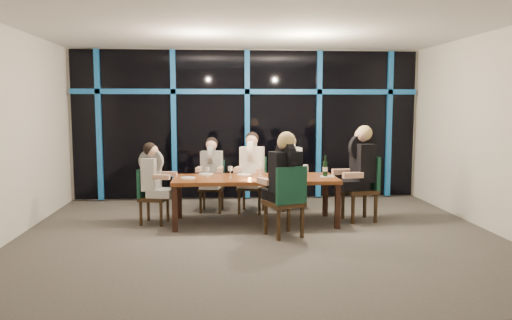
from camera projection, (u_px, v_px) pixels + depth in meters
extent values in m
plane|color=#56514C|center=(259.00, 236.00, 7.25)|extent=(7.00, 7.00, 0.00)
cube|color=white|center=(247.00, 125.00, 10.06)|extent=(7.00, 0.04, 3.00)
cube|color=white|center=(290.00, 154.00, 4.11)|extent=(7.00, 0.04, 3.00)
cube|color=white|center=(4.00, 134.00, 6.81)|extent=(0.04, 6.00, 3.00)
cube|color=white|center=(495.00, 132.00, 7.35)|extent=(0.04, 6.00, 3.00)
cube|color=white|center=(259.00, 25.00, 6.92)|extent=(7.00, 6.00, 0.04)
cube|color=black|center=(247.00, 125.00, 10.00)|extent=(6.86, 0.04, 2.94)
cube|color=#165CAB|center=(99.00, 125.00, 9.72)|extent=(0.10, 0.10, 2.94)
cube|color=#165CAB|center=(174.00, 125.00, 9.83)|extent=(0.10, 0.10, 2.94)
cube|color=#165CAB|center=(247.00, 125.00, 9.95)|extent=(0.10, 0.10, 2.94)
cube|color=#165CAB|center=(319.00, 125.00, 10.06)|extent=(0.10, 0.10, 2.94)
cube|color=#165CAB|center=(389.00, 125.00, 10.17)|extent=(0.10, 0.10, 2.94)
cube|color=#165CAB|center=(247.00, 92.00, 9.87)|extent=(6.86, 0.10, 0.10)
cube|color=#FF2D14|center=(299.00, 93.00, 10.32)|extent=(0.60, 0.05, 0.35)
cube|color=brown|center=(255.00, 179.00, 7.96)|extent=(2.60, 1.00, 0.06)
cube|color=black|center=(175.00, 209.00, 7.47)|extent=(0.08, 0.08, 0.69)
cube|color=black|center=(338.00, 207.00, 7.66)|extent=(0.08, 0.08, 0.69)
cube|color=black|center=(179.00, 198.00, 8.34)|extent=(0.08, 0.08, 0.69)
cube|color=black|center=(325.00, 196.00, 8.53)|extent=(0.08, 0.08, 0.69)
cube|color=#321F10|center=(212.00, 188.00, 8.86)|extent=(0.48, 0.48, 0.06)
cube|color=#174A34|center=(213.00, 173.00, 9.02)|extent=(0.42, 0.11, 0.47)
cube|color=#321F10|center=(201.00, 203.00, 8.74)|extent=(0.04, 0.04, 0.39)
cube|color=#321F10|center=(220.00, 203.00, 8.71)|extent=(0.04, 0.04, 0.39)
cube|color=#321F10|center=(204.00, 199.00, 9.07)|extent=(0.04, 0.04, 0.39)
cube|color=#321F10|center=(222.00, 199.00, 9.04)|extent=(0.04, 0.04, 0.39)
cube|color=#321F10|center=(251.00, 187.00, 8.80)|extent=(0.56, 0.56, 0.06)
cube|color=#174A34|center=(254.00, 171.00, 8.97)|extent=(0.45, 0.18, 0.50)
cube|color=#321F10|center=(239.00, 202.00, 8.69)|extent=(0.05, 0.05, 0.42)
cube|color=#321F10|center=(259.00, 203.00, 8.62)|extent=(0.05, 0.05, 0.42)
cube|color=#321F10|center=(244.00, 198.00, 9.04)|extent=(0.05, 0.05, 0.42)
cube|color=#321F10|center=(263.00, 199.00, 8.97)|extent=(0.05, 0.05, 0.42)
cube|color=#321F10|center=(290.00, 186.00, 9.02)|extent=(0.49, 0.49, 0.06)
cube|color=#174A34|center=(288.00, 170.00, 9.18)|extent=(0.44, 0.10, 0.49)
cube|color=#321F10|center=(283.00, 201.00, 8.84)|extent=(0.04, 0.04, 0.41)
cube|color=#321F10|center=(302.00, 200.00, 8.91)|extent=(0.04, 0.04, 0.41)
cube|color=#321F10|center=(279.00, 197.00, 9.19)|extent=(0.04, 0.04, 0.41)
cube|color=#321F10|center=(297.00, 197.00, 9.25)|extent=(0.04, 0.04, 0.41)
cube|color=#321F10|center=(154.00, 198.00, 7.97)|extent=(0.50, 0.50, 0.06)
cube|color=#174A34|center=(143.00, 183.00, 7.97)|extent=(0.14, 0.41, 0.46)
cube|color=#321F10|center=(161.00, 214.00, 7.81)|extent=(0.04, 0.04, 0.39)
cube|color=#321F10|center=(168.00, 210.00, 8.13)|extent=(0.04, 0.04, 0.39)
cube|color=#321F10|center=(141.00, 214.00, 7.85)|extent=(0.04, 0.04, 0.39)
cube|color=#321F10|center=(148.00, 209.00, 8.18)|extent=(0.04, 0.04, 0.39)
cube|color=#321F10|center=(359.00, 191.00, 8.17)|extent=(0.57, 0.57, 0.07)
cube|color=#174A34|center=(372.00, 173.00, 8.19)|extent=(0.13, 0.50, 0.55)
cube|color=#321F10|center=(343.00, 205.00, 8.34)|extent=(0.05, 0.05, 0.46)
cube|color=#321F10|center=(353.00, 210.00, 7.96)|extent=(0.05, 0.05, 0.46)
cube|color=#321F10|center=(365.00, 204.00, 8.44)|extent=(0.05, 0.05, 0.46)
cube|color=#321F10|center=(376.00, 209.00, 8.05)|extent=(0.05, 0.05, 0.46)
cube|color=#321F10|center=(284.00, 203.00, 7.21)|extent=(0.63, 0.63, 0.06)
cube|color=#174A34|center=(292.00, 186.00, 6.99)|extent=(0.47, 0.23, 0.54)
cube|color=#321F10|center=(289.00, 217.00, 7.49)|extent=(0.06, 0.06, 0.45)
cube|color=#321F10|center=(266.00, 220.00, 7.32)|extent=(0.06, 0.06, 0.45)
cube|color=#321F10|center=(302.00, 222.00, 7.15)|extent=(0.06, 0.06, 0.45)
cube|color=#321F10|center=(279.00, 225.00, 6.98)|extent=(0.06, 0.06, 0.45)
cube|color=black|center=(210.00, 184.00, 8.74)|extent=(0.39, 0.44, 0.13)
cube|color=black|center=(212.00, 166.00, 8.86)|extent=(0.40, 0.28, 0.52)
cylinder|color=black|center=(212.00, 154.00, 8.83)|extent=(0.15, 0.40, 0.39)
sphere|color=tan|center=(211.00, 145.00, 8.80)|extent=(0.20, 0.20, 0.20)
sphere|color=black|center=(212.00, 143.00, 8.83)|extent=(0.22, 0.22, 0.22)
cube|color=tan|center=(199.00, 169.00, 8.65)|extent=(0.12, 0.29, 0.07)
cube|color=tan|center=(220.00, 169.00, 8.62)|extent=(0.12, 0.29, 0.07)
cube|color=white|center=(250.00, 183.00, 8.67)|extent=(0.47, 0.51, 0.14)
cube|color=white|center=(252.00, 163.00, 8.79)|extent=(0.45, 0.34, 0.56)
cylinder|color=white|center=(252.00, 150.00, 8.77)|extent=(0.22, 0.43, 0.42)
sphere|color=tan|center=(252.00, 140.00, 8.73)|extent=(0.21, 0.21, 0.21)
sphere|color=black|center=(252.00, 138.00, 8.77)|extent=(0.23, 0.23, 0.23)
cube|color=tan|center=(238.00, 169.00, 8.61)|extent=(0.16, 0.31, 0.08)
cube|color=tan|center=(260.00, 170.00, 8.53)|extent=(0.16, 0.31, 0.08)
cube|color=white|center=(292.00, 182.00, 8.90)|extent=(0.40, 0.45, 0.14)
cube|color=white|center=(290.00, 163.00, 9.01)|extent=(0.41, 0.28, 0.55)
cylinder|color=white|center=(290.00, 151.00, 8.99)|extent=(0.14, 0.42, 0.41)
sphere|color=tan|center=(290.00, 141.00, 8.95)|extent=(0.21, 0.21, 0.21)
sphere|color=black|center=(290.00, 139.00, 8.99)|extent=(0.22, 0.22, 0.22)
cube|color=tan|center=(283.00, 168.00, 8.76)|extent=(0.11, 0.30, 0.08)
cube|color=tan|center=(304.00, 168.00, 8.83)|extent=(0.11, 0.30, 0.08)
cube|color=black|center=(161.00, 193.00, 7.94)|extent=(0.45, 0.41, 0.13)
cube|color=black|center=(151.00, 174.00, 7.93)|extent=(0.30, 0.41, 0.52)
cylinder|color=black|center=(151.00, 161.00, 7.91)|extent=(0.40, 0.18, 0.39)
sphere|color=tan|center=(152.00, 151.00, 7.89)|extent=(0.19, 0.19, 0.19)
sphere|color=black|center=(150.00, 149.00, 7.89)|extent=(0.21, 0.21, 0.21)
cube|color=tan|center=(161.00, 177.00, 7.72)|extent=(0.29, 0.13, 0.07)
cube|color=tan|center=(169.00, 174.00, 8.08)|extent=(0.29, 0.13, 0.07)
cube|color=black|center=(352.00, 185.00, 8.13)|extent=(0.52, 0.46, 0.15)
cube|color=black|center=(362.00, 162.00, 8.13)|extent=(0.33, 0.48, 0.62)
cylinder|color=black|center=(363.00, 147.00, 8.10)|extent=(0.47, 0.18, 0.46)
sphere|color=tan|center=(362.00, 135.00, 8.07)|extent=(0.23, 0.23, 0.23)
sphere|color=tan|center=(364.00, 133.00, 8.08)|extent=(0.25, 0.25, 0.25)
cube|color=tan|center=(342.00, 172.00, 8.30)|extent=(0.34, 0.14, 0.09)
cube|color=tan|center=(353.00, 175.00, 7.87)|extent=(0.34, 0.14, 0.09)
cube|color=black|center=(280.00, 195.00, 7.31)|extent=(0.53, 0.56, 0.15)
cube|color=black|center=(286.00, 172.00, 7.12)|extent=(0.49, 0.40, 0.60)
cylinder|color=black|center=(286.00, 156.00, 7.09)|extent=(0.27, 0.46, 0.45)
sphere|color=tan|center=(285.00, 142.00, 7.09)|extent=(0.22, 0.22, 0.22)
sphere|color=tan|center=(286.00, 140.00, 7.05)|extent=(0.25, 0.25, 0.25)
cube|color=tan|center=(289.00, 179.00, 7.46)|extent=(0.20, 0.33, 0.09)
cube|color=tan|center=(264.00, 181.00, 7.27)|extent=(0.20, 0.33, 0.09)
cylinder|color=white|center=(206.00, 174.00, 8.27)|extent=(0.24, 0.24, 0.01)
cylinder|color=white|center=(244.00, 174.00, 8.22)|extent=(0.24, 0.24, 0.01)
cylinder|color=white|center=(299.00, 173.00, 8.44)|extent=(0.24, 0.24, 0.01)
cylinder|color=white|center=(188.00, 178.00, 7.85)|extent=(0.24, 0.24, 0.01)
cylinder|color=white|center=(328.00, 176.00, 8.01)|extent=(0.24, 0.24, 0.01)
cylinder|color=white|center=(266.00, 179.00, 7.68)|extent=(0.24, 0.24, 0.01)
cylinder|color=black|center=(325.00, 169.00, 7.98)|extent=(0.08, 0.08, 0.25)
cylinder|color=black|center=(325.00, 158.00, 7.96)|extent=(0.03, 0.03, 0.10)
cylinder|color=silver|center=(325.00, 169.00, 7.98)|extent=(0.08, 0.08, 0.07)
cylinder|color=silver|center=(304.00, 172.00, 7.90)|extent=(0.10, 0.10, 0.18)
cylinder|color=silver|center=(307.00, 171.00, 7.91)|extent=(0.01, 0.01, 0.13)
cylinder|color=#FEA04C|center=(250.00, 179.00, 7.71)|extent=(0.04, 0.04, 0.03)
cylinder|color=silver|center=(230.00, 178.00, 7.90)|extent=(0.07, 0.07, 0.01)
cylinder|color=silver|center=(230.00, 174.00, 7.90)|extent=(0.01, 0.01, 0.10)
cylinder|color=silver|center=(230.00, 169.00, 7.89)|extent=(0.07, 0.07, 0.07)
cylinder|color=silver|center=(260.00, 175.00, 8.16)|extent=(0.06, 0.06, 0.01)
cylinder|color=silver|center=(260.00, 172.00, 8.16)|extent=(0.01, 0.01, 0.10)
cylinder|color=silver|center=(260.00, 167.00, 8.15)|extent=(0.07, 0.07, 0.07)
cylinder|color=silver|center=(289.00, 178.00, 7.87)|extent=(0.07, 0.07, 0.01)
cylinder|color=silver|center=(289.00, 174.00, 7.86)|extent=(0.01, 0.01, 0.11)
cylinder|color=silver|center=(289.00, 168.00, 7.85)|extent=(0.08, 0.08, 0.08)
cylinder|color=silver|center=(207.00, 177.00, 7.98)|extent=(0.06, 0.06, 0.01)
cylinder|color=silver|center=(207.00, 174.00, 7.98)|extent=(0.01, 0.01, 0.09)
cylinder|color=silver|center=(207.00, 169.00, 7.97)|extent=(0.06, 0.06, 0.06)
cylinder|color=silver|center=(306.00, 174.00, 8.25)|extent=(0.06, 0.06, 0.01)
cylinder|color=silver|center=(306.00, 171.00, 8.25)|extent=(0.01, 0.01, 0.10)
cylinder|color=silver|center=(306.00, 167.00, 8.24)|extent=(0.06, 0.06, 0.07)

